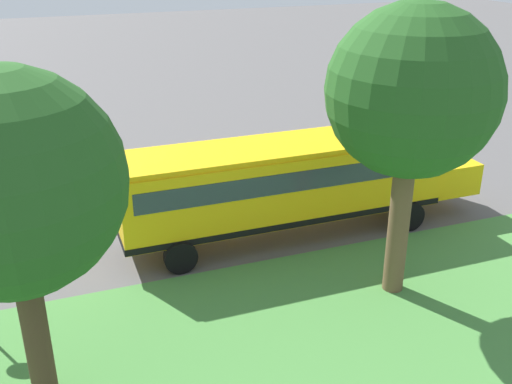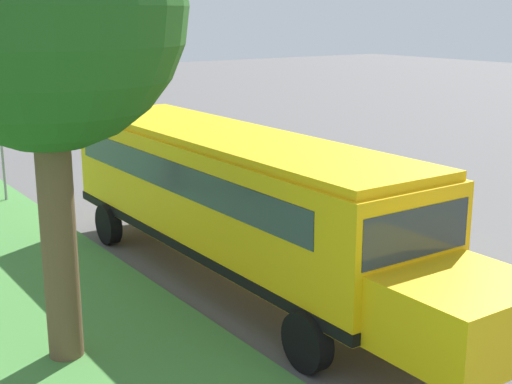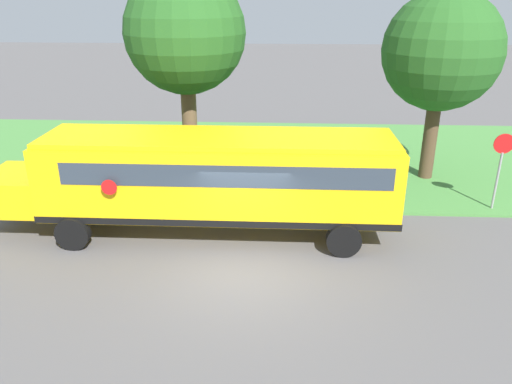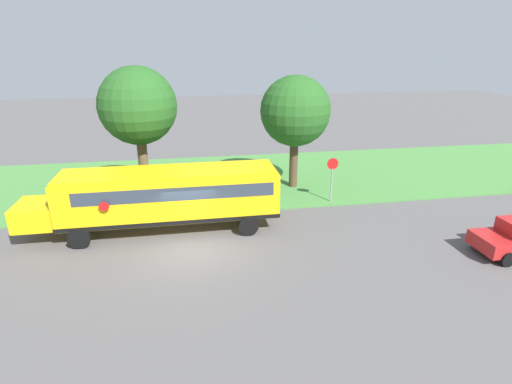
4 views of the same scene
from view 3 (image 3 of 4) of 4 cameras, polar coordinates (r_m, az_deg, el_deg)
ground_plane at (r=13.66m, az=-1.55°, el=-9.29°), size 120.00×120.00×0.00m
grass_verge at (r=22.75m, az=0.41°, el=4.08°), size 12.00×80.00×0.08m
school_bus at (r=15.07m, az=-5.30°, el=1.90°), size 2.85×12.42×3.16m
oak_tree_beside_bus at (r=18.69m, az=-7.89°, el=17.42°), size 4.33×4.33×7.85m
oak_tree_roadside_mid at (r=20.32m, az=20.25°, el=14.68°), size 4.38×4.38×7.19m
stop_sign at (r=18.58m, az=26.15°, el=3.01°), size 0.08×0.68×2.74m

